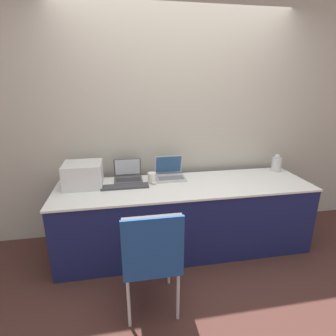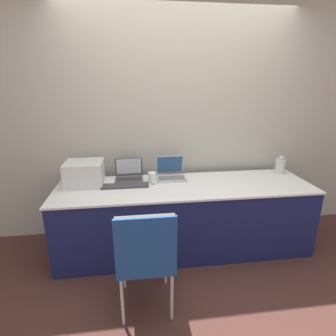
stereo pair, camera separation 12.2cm
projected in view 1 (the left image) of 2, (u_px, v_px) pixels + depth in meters
ground_plane at (192, 267)px, 2.59m from camera, size 14.00×14.00×0.00m
wall_back at (176, 123)px, 2.98m from camera, size 8.00×0.05×2.60m
table at (184, 216)px, 2.81m from camera, size 2.61×0.74×0.73m
printer at (83, 174)px, 2.63m from camera, size 0.37×0.33×0.24m
laptop_left at (128, 175)px, 2.83m from camera, size 0.30×0.26×0.22m
laptop_right at (170, 173)px, 2.89m from camera, size 0.31×0.29×0.23m
external_keyboard at (125, 187)px, 2.62m from camera, size 0.47×0.12×0.02m
coffee_cup at (152, 178)px, 2.74m from camera, size 0.09×0.09×0.11m
mouse at (154, 183)px, 2.70m from camera, size 0.06×0.04×0.04m
metal_pitcher at (276, 164)px, 3.09m from camera, size 0.11×0.11×0.21m
chair at (152, 253)px, 1.89m from camera, size 0.42×0.44×0.90m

